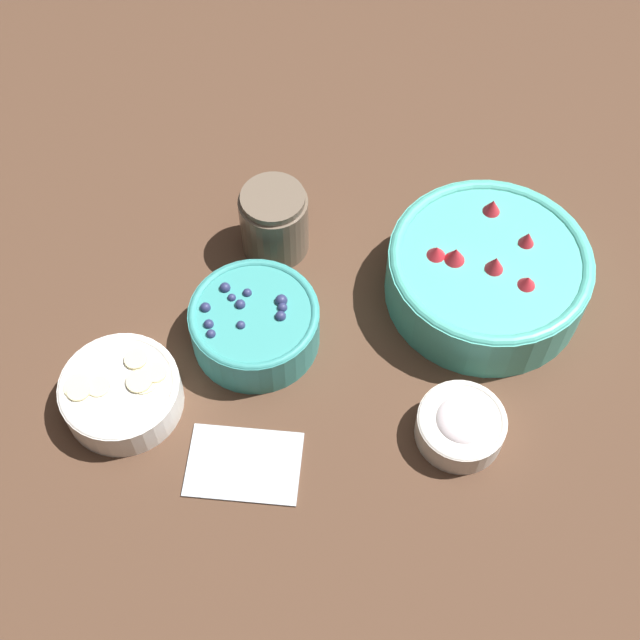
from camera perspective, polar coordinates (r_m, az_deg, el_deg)
name	(u,v)px	position (r m, az deg, el deg)	size (l,w,h in m)	color
ground_plane	(323,324)	(1.12, 0.22, -0.24)	(4.00, 4.00, 0.00)	#4C3323
bowl_strawberries	(488,272)	(1.13, 10.68, 3.07)	(0.25, 0.25, 0.10)	#47AD9E
bowl_blueberries	(255,323)	(1.09, -4.20, -0.18)	(0.16, 0.16, 0.07)	teal
bowl_bananas	(121,392)	(1.07, -12.61, -4.52)	(0.14, 0.14, 0.05)	white
bowl_cream	(461,425)	(1.04, 9.01, -6.63)	(0.10, 0.10, 0.05)	silver
jar_chocolate	(274,223)	(1.16, -2.94, 6.21)	(0.09, 0.09, 0.10)	brown
napkin	(244,464)	(1.04, -4.89, -9.15)	(0.15, 0.11, 0.01)	#B2BCC6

